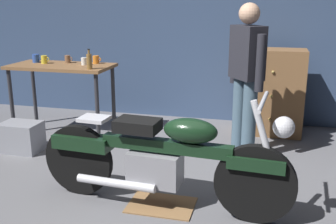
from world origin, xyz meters
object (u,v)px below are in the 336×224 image
(mug_brown_stoneware, at_px, (68,59))
(bottle, at_px, (89,61))
(mug_white_ceramic, at_px, (84,61))
(mug_orange_travel, at_px, (96,60))
(storage_bin, at_px, (22,137))
(person_standing, at_px, (246,74))
(mug_blue_enamel, at_px, (36,58))
(motorcycle, at_px, (162,157))
(wooden_dresser, at_px, (271,92))
(mug_yellow_tall, at_px, (44,60))

(mug_brown_stoneware, distance_m, bottle, 0.62)
(mug_white_ceramic, height_order, mug_orange_travel, mug_orange_travel)
(storage_bin, bearing_deg, person_standing, 11.09)
(storage_bin, relative_size, mug_orange_travel, 3.89)
(mug_blue_enamel, relative_size, bottle, 0.52)
(person_standing, xyz_separation_m, mug_white_ceramic, (-2.04, 0.32, 0.02))
(mug_brown_stoneware, distance_m, mug_white_ceramic, 0.30)
(mug_white_ceramic, bearing_deg, mug_brown_stoneware, 159.44)
(motorcycle, bearing_deg, storage_bin, 159.91)
(wooden_dresser, distance_m, mug_white_ceramic, 2.42)
(storage_bin, xyz_separation_m, mug_brown_stoneware, (0.16, 0.91, 0.78))
(wooden_dresser, bearing_deg, bottle, -157.83)
(person_standing, relative_size, mug_brown_stoneware, 15.73)
(wooden_dresser, xyz_separation_m, storage_bin, (-2.77, -1.39, -0.38))
(mug_yellow_tall, height_order, bottle, bottle)
(motorcycle, xyz_separation_m, mug_blue_enamel, (-2.18, 1.70, 0.50))
(wooden_dresser, bearing_deg, mug_white_ceramic, -165.85)
(person_standing, distance_m, mug_brown_stoneware, 2.36)
(person_standing, bearing_deg, storage_bin, 64.13)
(motorcycle, relative_size, wooden_dresser, 1.99)
(storage_bin, bearing_deg, mug_yellow_tall, 97.41)
(wooden_dresser, bearing_deg, storage_bin, -153.35)
(mug_yellow_tall, bearing_deg, mug_orange_travel, 13.93)
(motorcycle, distance_m, bottle, 1.96)
(storage_bin, distance_m, mug_brown_stoneware, 1.21)
(wooden_dresser, height_order, mug_yellow_tall, wooden_dresser)
(mug_blue_enamel, bearing_deg, mug_white_ceramic, -3.29)
(mug_white_ceramic, distance_m, mug_orange_travel, 0.17)
(wooden_dresser, height_order, bottle, bottle)
(person_standing, bearing_deg, mug_orange_travel, 39.66)
(motorcycle, height_order, person_standing, person_standing)
(mug_brown_stoneware, height_order, mug_orange_travel, mug_orange_travel)
(mug_orange_travel, bearing_deg, wooden_dresser, 11.21)
(mug_blue_enamel, height_order, mug_yellow_tall, mug_blue_enamel)
(mug_brown_stoneware, relative_size, mug_yellow_tall, 0.96)
(wooden_dresser, distance_m, storage_bin, 3.12)
(motorcycle, xyz_separation_m, wooden_dresser, (0.85, 2.25, 0.10))
(mug_yellow_tall, bearing_deg, mug_blue_enamel, 159.96)
(mug_white_ceramic, relative_size, bottle, 0.43)
(storage_bin, relative_size, mug_blue_enamel, 3.53)
(storage_bin, height_order, mug_brown_stoneware, mug_brown_stoneware)
(wooden_dresser, bearing_deg, person_standing, -107.35)
(storage_bin, distance_m, bottle, 1.18)
(mug_orange_travel, height_order, bottle, bottle)
(bottle, bearing_deg, mug_orange_travel, 103.88)
(mug_blue_enamel, relative_size, mug_yellow_tall, 1.12)
(bottle, bearing_deg, wooden_dresser, 22.17)
(mug_brown_stoneware, distance_m, mug_yellow_tall, 0.29)
(person_standing, height_order, mug_brown_stoneware, person_standing)
(storage_bin, relative_size, mug_brown_stoneware, 4.14)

